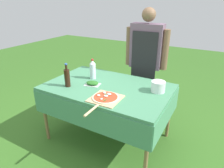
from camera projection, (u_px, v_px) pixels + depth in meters
ground_plane at (108, 137)px, 2.73m from camera, size 12.00×12.00×0.00m
prep_table at (108, 91)px, 2.45m from camera, size 1.51×0.97×0.76m
person_cook at (146, 57)px, 2.86m from camera, size 0.62×0.22×1.64m
pizza_on_peel at (105, 98)px, 2.10m from camera, size 0.32×0.55×0.06m
oil_bottle at (67, 77)px, 2.37m from camera, size 0.07×0.07×0.29m
water_bottle at (93, 69)px, 2.60m from camera, size 0.08×0.08×0.27m
herb_container at (92, 83)px, 2.45m from camera, size 0.21×0.17×0.05m
mixing_tub at (158, 86)px, 2.26m from camera, size 0.16×0.16×0.12m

